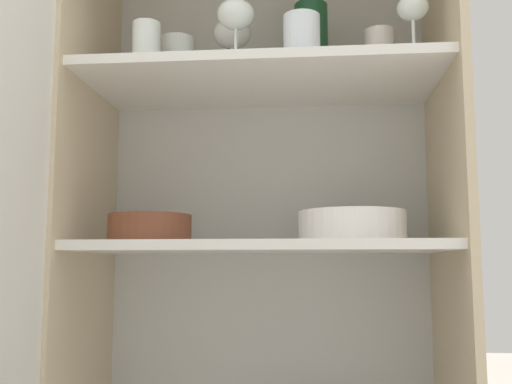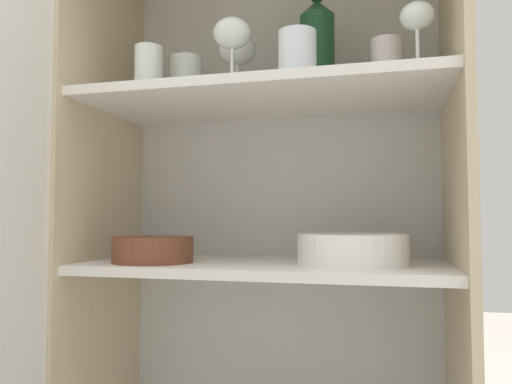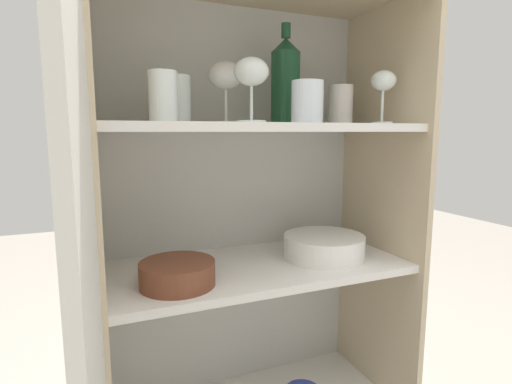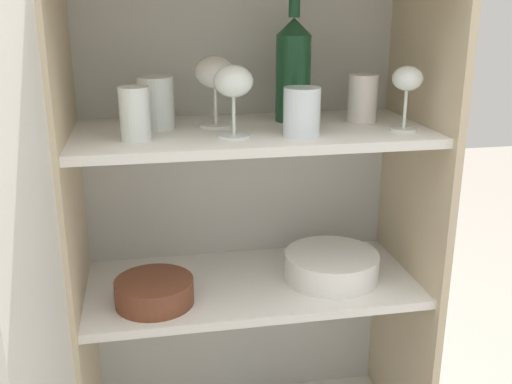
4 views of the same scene
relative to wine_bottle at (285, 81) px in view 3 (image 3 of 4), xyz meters
name	(u,v)px [view 3 (image 3 of 4)]	position (x,y,z in m)	size (l,w,h in m)	color
cupboard_back_panel	(235,252)	(-0.11, 0.12, -0.50)	(0.80, 0.02, 1.43)	silver
cupboard_side_left	(101,294)	(-0.50, -0.07, -0.50)	(0.02, 0.39, 1.43)	#CCB793
cupboard_side_right	(377,254)	(0.28, -0.07, -0.50)	(0.02, 0.39, 1.43)	#CCB793
shelf_board_middle	(258,267)	(-0.11, -0.07, -0.49)	(0.76, 0.35, 0.02)	white
shelf_board_upper	(258,128)	(-0.11, -0.07, -0.13)	(0.76, 0.35, 0.02)	white
tumbler_glass_0	(341,105)	(0.15, -0.04, -0.06)	(0.07, 0.07, 0.11)	silver
tumbler_glass_1	(163,97)	(-0.35, -0.13, -0.06)	(0.06, 0.06, 0.11)	white
tumbler_glass_2	(307,102)	(-0.02, -0.16, -0.07)	(0.08, 0.08, 0.10)	white
tumbler_glass_3	(174,100)	(-0.31, -0.03, -0.06)	(0.08, 0.08, 0.11)	white
wine_glass_0	(383,84)	(0.21, -0.15, -0.02)	(0.06, 0.06, 0.14)	white
wine_glass_1	(226,78)	(-0.18, -0.03, -0.01)	(0.09, 0.09, 0.15)	white
wine_glass_2	(251,75)	(-0.16, -0.15, -0.01)	(0.08, 0.08, 0.15)	white
wine_bottle	(285,81)	(0.00, 0.00, 0.00)	(0.08, 0.08, 0.27)	#194728
plate_stack_white	(324,246)	(0.08, -0.09, -0.45)	(0.22, 0.22, 0.06)	white
mixing_bowl_large	(177,272)	(-0.34, -0.14, -0.45)	(0.17, 0.17, 0.06)	brown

